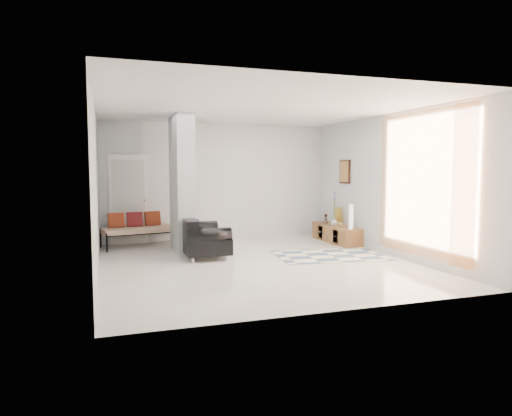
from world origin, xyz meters
name	(u,v)px	position (x,y,z in m)	size (l,w,h in m)	color
floor	(257,263)	(0.00, 0.00, 0.00)	(6.00, 6.00, 0.00)	white
ceiling	(257,108)	(0.00, 0.00, 2.80)	(6.00, 6.00, 0.00)	white
wall_back	(218,182)	(0.00, 3.00, 1.40)	(6.00, 6.00, 0.00)	silver
wall_front	(338,196)	(0.00, -3.00, 1.40)	(6.00, 6.00, 0.00)	silver
wall_left	(96,189)	(-2.75, 0.00, 1.40)	(6.00, 6.00, 0.00)	silver
wall_right	(388,185)	(2.75, 0.00, 1.40)	(6.00, 6.00, 0.00)	silver
partition_column	(182,184)	(-1.10, 1.60, 1.40)	(0.35, 1.20, 2.80)	#999FA0
hallway_door	(129,199)	(-2.10, 2.96, 1.02)	(0.85, 0.06, 2.04)	white
curtain	(423,184)	(2.67, -1.15, 1.45)	(2.55, 2.55, 0.00)	orange
wall_art	(345,172)	(2.72, 1.67, 1.65)	(0.04, 0.45, 0.55)	#34190E
media_console	(336,233)	(2.52, 1.67, 0.21)	(0.45, 1.68, 0.80)	brown
loveseat	(201,238)	(-0.84, 1.02, 0.36)	(0.85, 1.45, 0.76)	silver
daybed	(142,228)	(-1.85, 2.47, 0.42)	(1.84, 1.03, 0.77)	black
area_rug	(330,255)	(1.60, 0.20, 0.01)	(2.11, 1.41, 0.01)	beige
cylinder_lamp	(351,217)	(2.50, 0.97, 0.67)	(0.10, 0.10, 0.54)	white
bronze_figurine	(326,219)	(2.47, 2.11, 0.51)	(0.11, 0.11, 0.23)	#301F15
vase	(334,222)	(2.47, 1.68, 0.48)	(0.16, 0.16, 0.17)	silver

